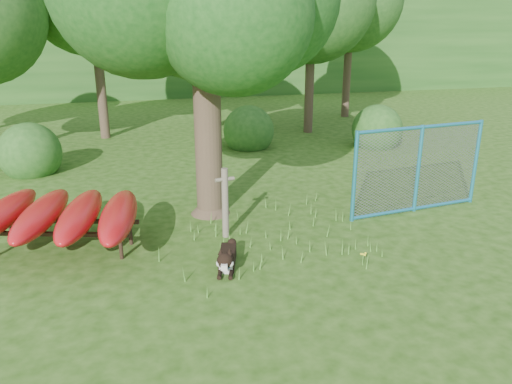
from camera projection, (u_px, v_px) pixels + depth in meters
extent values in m
plane|color=#1F440D|center=(262.00, 264.00, 9.16)|extent=(80.00, 80.00, 0.00)
cylinder|color=#3D2E21|center=(207.00, 112.00, 10.90)|extent=(0.66, 0.66, 4.74)
cone|color=#3D2E21|center=(210.00, 204.00, 11.58)|extent=(0.99, 0.99, 0.47)
sphere|color=#154914|center=(234.00, 15.00, 9.28)|extent=(3.03, 3.03, 3.03)
cylinder|color=#3D2E21|center=(233.00, 81.00, 10.78)|extent=(1.34, 0.50, 1.01)
cylinder|color=#3D2E21|center=(183.00, 63.00, 10.67)|extent=(1.00, 0.77, 0.97)
cylinder|color=brown|center=(225.00, 203.00, 10.14)|extent=(0.15, 0.15, 1.47)
cylinder|color=brown|center=(225.00, 179.00, 9.97)|extent=(0.40, 0.14, 0.08)
cylinder|color=black|center=(121.00, 247.00, 9.31)|extent=(0.09, 0.09, 0.47)
cylinder|color=black|center=(11.00, 232.00, 10.02)|extent=(0.09, 0.09, 0.47)
cylinder|color=black|center=(130.00, 234.00, 9.93)|extent=(0.09, 0.09, 0.47)
cube|color=black|center=(55.00, 234.00, 9.28)|extent=(2.70, 0.89, 0.07)
cube|color=black|center=(69.00, 221.00, 9.89)|extent=(2.70, 0.89, 0.07)
ellipsoid|color=red|center=(3.00, 214.00, 9.54)|extent=(1.26, 2.87, 0.45)
ellipsoid|color=red|center=(41.00, 214.00, 9.51)|extent=(1.17, 2.87, 0.45)
ellipsoid|color=red|center=(80.00, 215.00, 9.49)|extent=(1.08, 2.86, 0.45)
ellipsoid|color=red|center=(119.00, 215.00, 9.46)|extent=(0.99, 2.85, 0.45)
cube|color=black|center=(228.00, 257.00, 9.15)|extent=(0.48, 0.81, 0.26)
cube|color=silver|center=(226.00, 266.00, 8.84)|extent=(0.27, 0.21, 0.24)
sphere|color=black|center=(225.00, 261.00, 8.59)|extent=(0.28, 0.28, 0.28)
cube|color=silver|center=(224.00, 266.00, 8.48)|extent=(0.15, 0.18, 0.10)
sphere|color=silver|center=(220.00, 263.00, 8.59)|extent=(0.13, 0.13, 0.13)
sphere|color=silver|center=(230.00, 263.00, 8.58)|extent=(0.13, 0.13, 0.13)
cone|color=black|center=(221.00, 251.00, 8.58)|extent=(0.14, 0.15, 0.13)
cone|color=black|center=(229.00, 252.00, 8.58)|extent=(0.11, 0.12, 0.13)
cylinder|color=black|center=(220.00, 274.00, 8.71)|extent=(0.16, 0.33, 0.08)
cylinder|color=black|center=(231.00, 274.00, 8.71)|extent=(0.16, 0.33, 0.08)
sphere|color=black|center=(232.00, 243.00, 9.50)|extent=(0.17, 0.17, 0.17)
torus|color=#1746B2|center=(225.00, 262.00, 8.69)|extent=(0.28, 0.15, 0.27)
cylinder|color=teal|center=(354.00, 177.00, 10.87)|extent=(0.10, 0.10, 2.05)
cylinder|color=teal|center=(418.00, 169.00, 11.47)|extent=(0.10, 0.10, 2.05)
cylinder|color=teal|center=(476.00, 162.00, 12.07)|extent=(0.10, 0.10, 2.05)
cylinder|color=teal|center=(423.00, 127.00, 11.16)|extent=(3.40, 0.49, 0.08)
cylinder|color=teal|center=(414.00, 209.00, 11.78)|extent=(3.40, 0.49, 0.08)
plane|color=gray|center=(418.00, 169.00, 11.47)|extent=(3.39, 0.41, 3.42)
cylinder|color=#508F2F|center=(363.00, 260.00, 9.11)|extent=(0.02, 0.02, 0.22)
sphere|color=#FFF428|center=(363.00, 254.00, 9.07)|extent=(0.04, 0.04, 0.04)
sphere|color=#FFF428|center=(366.00, 253.00, 9.09)|extent=(0.04, 0.04, 0.04)
sphere|color=#FFF428|center=(361.00, 254.00, 9.11)|extent=(0.04, 0.04, 0.04)
sphere|color=#FFF428|center=(365.00, 255.00, 9.04)|extent=(0.04, 0.04, 0.04)
sphere|color=#FFF428|center=(362.00, 254.00, 9.05)|extent=(0.04, 0.04, 0.04)
cylinder|color=#3D2E21|center=(99.00, 69.00, 18.59)|extent=(0.36, 0.36, 5.25)
cylinder|color=#3D2E21|center=(214.00, 82.00, 20.82)|extent=(0.36, 0.36, 3.85)
sphere|color=#21521A|center=(212.00, 26.00, 20.12)|extent=(4.00, 4.00, 4.00)
cylinder|color=#3D2E21|center=(310.00, 73.00, 19.70)|extent=(0.36, 0.36, 4.76)
cylinder|color=#3D2E21|center=(348.00, 64.00, 23.15)|extent=(0.36, 0.36, 4.90)
sphere|color=#21521A|center=(33.00, 173.00, 14.82)|extent=(1.80, 1.80, 1.80)
sphere|color=#21521A|center=(376.00, 146.00, 18.07)|extent=(1.80, 1.80, 1.80)
sphere|color=#21521A|center=(249.00, 147.00, 17.89)|extent=(1.80, 1.80, 1.80)
cube|color=#21521A|center=(152.00, 43.00, 33.86)|extent=(80.00, 12.00, 6.00)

